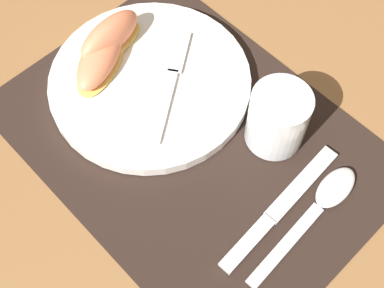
{
  "coord_description": "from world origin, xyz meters",
  "views": [
    {
      "loc": [
        0.24,
        -0.23,
        0.59
      ],
      "look_at": [
        0.01,
        -0.01,
        0.02
      ],
      "focal_mm": 50.0,
      "sensor_mm": 36.0,
      "label": 1
    }
  ],
  "objects_px": {
    "fork": "(170,77)",
    "citrus_wedge_1": "(100,57)",
    "plate": "(150,82)",
    "spoon": "(323,202)",
    "citrus_wedge_0": "(110,37)",
    "knife": "(278,210)",
    "juice_glass": "(277,121)"
  },
  "relations": [
    {
      "from": "fork",
      "to": "citrus_wedge_1",
      "type": "bearing_deg",
      "value": -148.23
    },
    {
      "from": "plate",
      "to": "citrus_wedge_1",
      "type": "relative_size",
      "value": 2.08
    },
    {
      "from": "fork",
      "to": "spoon",
      "type": "bearing_deg",
      "value": 2.85
    },
    {
      "from": "citrus_wedge_0",
      "to": "citrus_wedge_1",
      "type": "relative_size",
      "value": 0.83
    },
    {
      "from": "plate",
      "to": "citrus_wedge_1",
      "type": "distance_m",
      "value": 0.07
    },
    {
      "from": "citrus_wedge_0",
      "to": "knife",
      "type": "bearing_deg",
      "value": -1.73
    },
    {
      "from": "plate",
      "to": "juice_glass",
      "type": "distance_m",
      "value": 0.18
    },
    {
      "from": "knife",
      "to": "fork",
      "type": "relative_size",
      "value": 1.28
    },
    {
      "from": "plate",
      "to": "juice_glass",
      "type": "xyz_separation_m",
      "value": [
        0.16,
        0.06,
        0.03
      ]
    },
    {
      "from": "plate",
      "to": "fork",
      "type": "height_order",
      "value": "fork"
    },
    {
      "from": "juice_glass",
      "to": "spoon",
      "type": "distance_m",
      "value": 0.11
    },
    {
      "from": "knife",
      "to": "citrus_wedge_1",
      "type": "xyz_separation_m",
      "value": [
        -0.3,
        -0.02,
        0.03
      ]
    },
    {
      "from": "juice_glass",
      "to": "citrus_wedge_0",
      "type": "bearing_deg",
      "value": -165.3
    },
    {
      "from": "plate",
      "to": "spoon",
      "type": "bearing_deg",
      "value": 7.04
    },
    {
      "from": "plate",
      "to": "knife",
      "type": "height_order",
      "value": "plate"
    },
    {
      "from": "spoon",
      "to": "knife",
      "type": "bearing_deg",
      "value": -124.26
    },
    {
      "from": "juice_glass",
      "to": "spoon",
      "type": "height_order",
      "value": "juice_glass"
    },
    {
      "from": "plate",
      "to": "spoon",
      "type": "height_order",
      "value": "plate"
    },
    {
      "from": "spoon",
      "to": "citrus_wedge_1",
      "type": "distance_m",
      "value": 0.33
    },
    {
      "from": "spoon",
      "to": "citrus_wedge_0",
      "type": "distance_m",
      "value": 0.34
    },
    {
      "from": "citrus_wedge_0",
      "to": "fork",
      "type": "bearing_deg",
      "value": 13.84
    },
    {
      "from": "plate",
      "to": "citrus_wedge_0",
      "type": "relative_size",
      "value": 2.49
    },
    {
      "from": "juice_glass",
      "to": "fork",
      "type": "relative_size",
      "value": 0.53
    },
    {
      "from": "knife",
      "to": "fork",
      "type": "height_order",
      "value": "fork"
    },
    {
      "from": "knife",
      "to": "citrus_wedge_0",
      "type": "bearing_deg",
      "value": 178.27
    },
    {
      "from": "citrus_wedge_0",
      "to": "juice_glass",
      "type": "bearing_deg",
      "value": 14.7
    },
    {
      "from": "plate",
      "to": "citrus_wedge_0",
      "type": "bearing_deg",
      "value": -178.39
    },
    {
      "from": "citrus_wedge_1",
      "to": "citrus_wedge_0",
      "type": "bearing_deg",
      "value": 113.36
    },
    {
      "from": "plate",
      "to": "citrus_wedge_1",
      "type": "height_order",
      "value": "citrus_wedge_1"
    },
    {
      "from": "plate",
      "to": "citrus_wedge_0",
      "type": "xyz_separation_m",
      "value": [
        -0.07,
        -0.0,
        0.03
      ]
    },
    {
      "from": "juice_glass",
      "to": "citrus_wedge_0",
      "type": "height_order",
      "value": "juice_glass"
    },
    {
      "from": "juice_glass",
      "to": "citrus_wedge_1",
      "type": "xyz_separation_m",
      "value": [
        -0.23,
        -0.09,
        -0.01
      ]
    }
  ]
}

